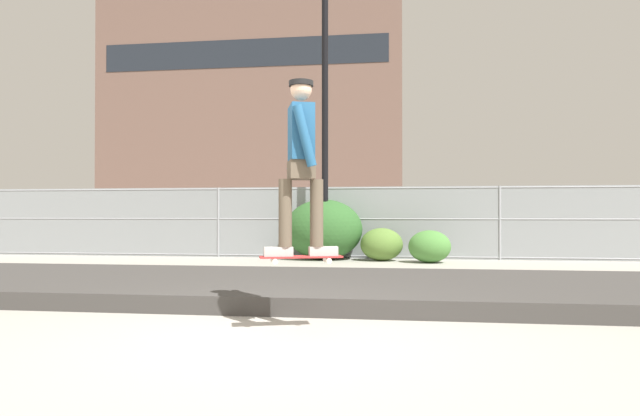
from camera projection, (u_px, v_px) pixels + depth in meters
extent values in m
plane|color=#9E998E|center=(276.00, 338.00, 5.15)|extent=(120.00, 120.00, 0.00)
cube|color=#3D3A38|center=(319.00, 287.00, 7.95)|extent=(14.18, 3.59, 0.22)
cube|color=#B22D2D|center=(301.00, 257.00, 5.43)|extent=(0.82, 0.43, 0.02)
cylinder|color=silver|center=(326.00, 259.00, 5.56)|extent=(0.06, 0.04, 0.05)
cylinder|color=silver|center=(329.00, 261.00, 5.39)|extent=(0.06, 0.04, 0.05)
cylinder|color=silver|center=(273.00, 260.00, 5.48)|extent=(0.06, 0.04, 0.05)
cylinder|color=silver|center=(275.00, 262.00, 5.30)|extent=(0.06, 0.04, 0.05)
cube|color=#99999E|center=(327.00, 258.00, 5.47)|extent=(0.09, 0.15, 0.01)
cube|color=#99999E|center=(274.00, 259.00, 5.39)|extent=(0.09, 0.15, 0.01)
cube|color=#B2ADA8|center=(323.00, 251.00, 5.47)|extent=(0.30, 0.18, 0.09)
cube|color=#B2ADA8|center=(278.00, 252.00, 5.40)|extent=(0.30, 0.18, 0.09)
cylinder|color=brown|center=(317.00, 213.00, 5.46)|extent=(0.13, 0.13, 0.66)
cylinder|color=brown|center=(285.00, 213.00, 5.41)|extent=(0.13, 0.13, 0.66)
cube|color=brown|center=(301.00, 170.00, 5.44)|extent=(0.33, 0.40, 0.18)
cube|color=navy|center=(301.00, 133.00, 5.44)|extent=(0.32, 0.43, 0.54)
cylinder|color=navy|center=(298.00, 142.00, 5.68)|extent=(0.25, 0.15, 0.58)
cylinder|color=navy|center=(305.00, 136.00, 5.20)|extent=(0.25, 0.15, 0.58)
sphere|color=tan|center=(301.00, 90.00, 5.45)|extent=(0.21, 0.21, 0.21)
cylinder|color=black|center=(301.00, 84.00, 5.45)|extent=(0.24, 0.24, 0.05)
cylinder|color=gray|center=(218.00, 222.00, 14.92)|extent=(0.06, 0.06, 1.85)
cylinder|color=gray|center=(500.00, 223.00, 13.92)|extent=(0.06, 0.06, 1.85)
cylinder|color=gray|center=(354.00, 188.00, 14.43)|extent=(21.80, 0.04, 0.04)
cylinder|color=gray|center=(354.00, 219.00, 14.42)|extent=(21.80, 0.04, 0.04)
cylinder|color=gray|center=(354.00, 256.00, 14.41)|extent=(21.80, 0.04, 0.04)
cube|color=gray|center=(354.00, 223.00, 14.42)|extent=(21.80, 0.01, 1.85)
cylinder|color=black|center=(325.00, 124.00, 13.85)|extent=(0.16, 0.16, 6.76)
cube|color=silver|center=(193.00, 228.00, 18.86)|extent=(4.54, 2.16, 0.70)
cube|color=#23282D|center=(187.00, 208.00, 18.91)|extent=(2.33, 1.78, 0.64)
cylinder|color=black|center=(240.00, 238.00, 19.39)|extent=(0.66, 0.29, 0.64)
cylinder|color=black|center=(220.00, 240.00, 17.73)|extent=(0.66, 0.29, 0.64)
cylinder|color=black|center=(168.00, 237.00, 19.99)|extent=(0.66, 0.29, 0.64)
cylinder|color=black|center=(143.00, 239.00, 18.33)|extent=(0.66, 0.29, 0.64)
cube|color=navy|center=(378.00, 229.00, 18.00)|extent=(4.55, 2.21, 0.70)
cube|color=#23282D|center=(371.00, 208.00, 18.02)|extent=(2.34, 1.80, 0.64)
cylinder|color=black|center=(417.00, 239.00, 18.80)|extent=(0.66, 0.30, 0.64)
cylinder|color=black|center=(424.00, 241.00, 17.09)|extent=(0.66, 0.30, 0.64)
cylinder|color=black|center=(336.00, 238.00, 18.91)|extent=(0.66, 0.30, 0.64)
cylinder|color=black|center=(335.00, 241.00, 17.20)|extent=(0.66, 0.30, 0.64)
cube|color=brown|center=(259.00, 100.00, 55.97)|extent=(28.26, 12.06, 25.06)
cube|color=#1E232B|center=(243.00, 53.00, 50.01)|extent=(26.00, 0.04, 2.50)
ellipsoid|color=#2D5B28|center=(324.00, 229.00, 14.07)|extent=(1.96, 1.60, 1.51)
ellipsoid|color=#567A33|center=(382.00, 244.00, 13.67)|extent=(1.04, 0.85, 0.80)
ellipsoid|color=#477F38|center=(430.00, 247.00, 13.11)|extent=(0.99, 0.81, 0.77)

